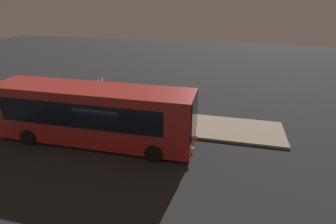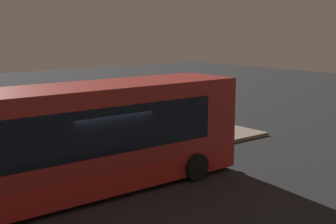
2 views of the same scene
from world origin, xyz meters
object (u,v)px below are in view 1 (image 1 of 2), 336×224
sign_post (101,92)px  bus_lead (93,115)px  passenger_waiting (125,113)px  suitcase (125,117)px  passenger_with_bags (127,104)px  passenger_boarding (192,105)px

sign_post → bus_lead: bearing=-71.1°
passenger_waiting → suitcase: size_ratio=1.97×
passenger_waiting → sign_post: 2.79m
passenger_with_bags → suitcase: passenger_with_bags is taller
bus_lead → passenger_boarding: (5.01, 4.00, -0.51)m
suitcase → passenger_with_bags: bearing=100.8°
passenger_boarding → sign_post: sign_post is taller
passenger_with_bags → sign_post: sign_post is taller
bus_lead → sign_post: bearing=108.9°
passenger_boarding → passenger_waiting: size_ratio=1.06×
passenger_boarding → bus_lead: bearing=105.0°
passenger_with_bags → suitcase: bearing=-78.2°
passenger_boarding → passenger_waiting: bearing=93.2°
suitcase → sign_post: 2.53m
passenger_waiting → passenger_with_bags: 1.52m
passenger_boarding → suitcase: size_ratio=2.08×
passenger_with_bags → suitcase: 1.06m
passenger_waiting → suitcase: 0.86m
bus_lead → passenger_waiting: size_ratio=6.94×
passenger_boarding → passenger_waiting: (-3.94, -1.99, -0.07)m
passenger_waiting → suitcase: passenger_waiting is taller
passenger_waiting → passenger_with_bags: size_ratio=1.02×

